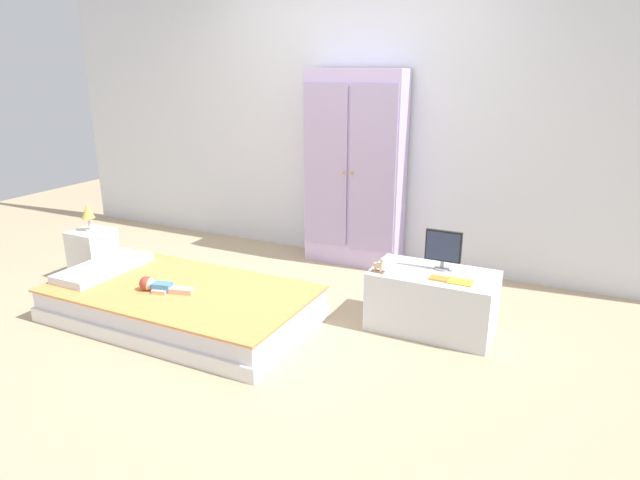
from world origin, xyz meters
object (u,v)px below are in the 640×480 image
Objects in this scene: bed at (181,304)px; tv_stand at (432,301)px; wardrobe at (355,170)px; book_orange at (439,278)px; nightstand at (93,254)px; table_lamp at (88,212)px; tv_monitor at (443,248)px; book_yellow at (461,282)px; rocking_horse_toy at (379,266)px; doll at (156,286)px.

bed is 2.26× the size of tv_stand.
wardrobe is 1.58m from book_orange.
table_lamp is at bearing 0.00° from nightstand.
wardrobe is (0.62, 1.62, 0.73)m from bed.
book_yellow is at bearing -47.62° from tv_monitor.
tv_monitor is at bearing 99.76° from book_orange.
rocking_horse_toy is at bearing -154.05° from tv_stand.
tv_monitor is (0.03, 0.08, 0.36)m from tv_stand.
doll is 1.97m from wardrobe.
book_orange is 0.14m from book_yellow.
book_orange is (0.39, 0.06, -0.04)m from rocking_horse_toy.
nightstand is 1.55× the size of tv_monitor.
book_yellow is at bearing 16.30° from bed.
book_orange is (1.68, 0.53, 0.30)m from bed.
wardrobe is at bearing 67.17° from doll.
wardrobe reaches higher than book_yellow.
doll is 3.74× the size of rocking_horse_toy.
rocking_horse_toy reaches higher than tv_stand.
tv_stand is at bearing 21.43° from bed.
book_yellow is (0.53, 0.06, -0.04)m from rocking_horse_toy.
tv_stand is at bearing 23.38° from doll.
table_lamp is 2.24m from wardrobe.
nightstand is 3.00m from book_yellow.
tv_stand is (2.79, 0.33, -0.00)m from nightstand.
tv_monitor is 2.19× the size of book_orange.
nightstand is 0.36m from table_lamp.
nightstand is at bearing 158.73° from doll.
book_yellow is at bearing 0.00° from book_orange.
tv_stand is at bearing 6.82° from nightstand.
wardrobe is 2.08× the size of tv_stand.
table_lamp reaches higher than doll.
book_yellow is at bearing 4.39° from nightstand.
tv_monitor is at bearing 23.42° from bed.
table_lamp is (-1.06, 0.41, 0.30)m from doll.
table_lamp is (0.00, 0.00, 0.36)m from nightstand.
bed is at bearing -158.57° from tv_stand.
bed is at bearing -162.46° from book_orange.
wardrobe is 6.26× the size of tv_monitor.
wardrobe reaches higher than table_lamp.
doll is 1.90m from book_orange.
rocking_horse_toy is at bearing 4.02° from nightstand.
nightstand is 2.47m from rocking_horse_toy.
book_yellow is (1.19, -1.09, -0.43)m from wardrobe.
book_orange is at bearing -46.04° from wardrobe.
bed is 1.41m from rocking_horse_toy.
bed is at bearing 45.77° from doll.
table_lamp is 2.83m from tv_stand.
tv_stand is (1.62, 0.63, 0.09)m from bed.
wardrobe is 11.42× the size of book_yellow.
bed is 0.22m from doll.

